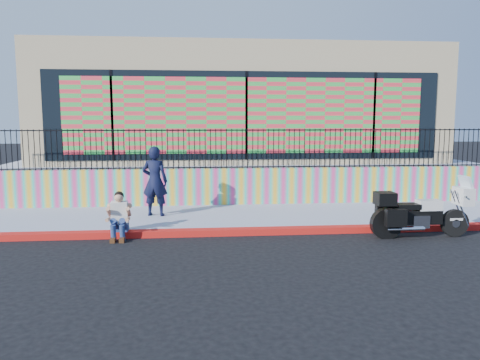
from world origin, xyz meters
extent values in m
plane|color=black|center=(0.00, 0.00, 0.00)|extent=(90.00, 90.00, 0.00)
cube|color=red|center=(0.00, 0.00, 0.07)|extent=(16.00, 0.30, 0.15)
cube|color=#8D92A9|center=(0.00, 1.65, 0.07)|extent=(16.00, 3.00, 0.15)
cube|color=#E13B82|center=(0.00, 3.25, 0.70)|extent=(16.00, 0.20, 1.10)
cube|color=#8D92A9|center=(0.00, 8.35, 0.62)|extent=(16.00, 10.00, 1.25)
cube|color=tan|center=(0.00, 8.15, 3.25)|extent=(14.00, 8.00, 4.00)
cube|color=black|center=(0.00, 4.13, 2.85)|extent=(12.60, 0.04, 2.80)
cube|color=#F33642|center=(0.00, 4.10, 2.85)|extent=(11.48, 0.02, 2.40)
cylinder|color=black|center=(4.40, -0.63, 0.32)|extent=(0.65, 0.14, 0.65)
cylinder|color=black|center=(2.74, -0.63, 0.32)|extent=(0.65, 0.14, 0.65)
cube|color=black|center=(3.57, -0.63, 0.49)|extent=(0.93, 0.27, 0.33)
cube|color=silver|center=(3.52, -0.63, 0.39)|extent=(0.39, 0.33, 0.29)
cube|color=silver|center=(3.75, -0.63, 0.76)|extent=(0.54, 0.31, 0.23)
cube|color=black|center=(3.23, -0.63, 0.74)|extent=(0.54, 0.33, 0.12)
cube|color=silver|center=(4.58, -0.63, 0.96)|extent=(0.29, 0.51, 0.41)
cube|color=silver|center=(4.62, -0.63, 1.27)|extent=(0.18, 0.45, 0.33)
cube|color=black|center=(2.69, -0.63, 0.93)|extent=(0.43, 0.41, 0.29)
cube|color=black|center=(2.84, -0.93, 0.54)|extent=(0.47, 0.18, 0.39)
cube|color=black|center=(2.84, -0.34, 0.54)|extent=(0.47, 0.18, 0.39)
cube|color=silver|center=(4.40, -0.63, 0.42)|extent=(0.31, 0.16, 0.06)
imported|color=black|center=(-2.72, 1.73, 1.09)|extent=(0.76, 0.58, 1.87)
cube|color=navy|center=(-3.39, 0.03, 0.24)|extent=(0.36, 0.28, 0.18)
cube|color=silver|center=(-3.39, -0.01, 0.59)|extent=(0.38, 0.27, 0.54)
sphere|color=tan|center=(-3.39, -0.05, 0.95)|extent=(0.21, 0.21, 0.21)
cube|color=#472814|center=(-3.49, -0.41, 0.05)|extent=(0.11, 0.26, 0.10)
cube|color=#472814|center=(-3.29, -0.41, 0.05)|extent=(0.11, 0.26, 0.10)
camera|label=1|loc=(-1.60, -10.84, 2.72)|focal=35.00mm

